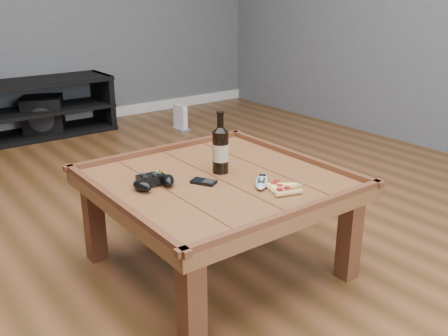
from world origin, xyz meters
TOP-DOWN VIEW (x-y plane):
  - ground at (0.00, 0.00)m, footprint 6.00×6.00m
  - baseboard at (0.00, 2.99)m, footprint 5.00×0.02m
  - coffee_table at (0.00, 0.00)m, footprint 1.03×1.03m
  - media_console at (0.00, 2.75)m, footprint 1.40×0.45m
  - beer_bottle at (0.06, 0.05)m, footprint 0.07×0.07m
  - game_controller at (-0.28, 0.07)m, footprint 0.20×0.14m
  - pizza_slice at (0.13, -0.27)m, footprint 0.18×0.24m
  - smartphone at (-0.08, -0.02)m, footprint 0.10×0.12m
  - remote_control at (0.11, -0.18)m, footprint 0.16×0.16m
  - subwoofer at (0.11, 2.80)m, footprint 0.45×0.45m
  - game_console at (1.17, 2.18)m, footprint 0.11×0.19m

SIDE VIEW (x-z plane):
  - ground at x=0.00m, z-range 0.00..0.00m
  - baseboard at x=0.00m, z-range 0.00..0.10m
  - game_console at x=1.17m, z-range -0.01..0.22m
  - subwoofer at x=0.11m, z-range 0.00..0.34m
  - media_console at x=0.00m, z-range 0.00..0.50m
  - coffee_table at x=0.00m, z-range 0.15..0.63m
  - smartphone at x=-0.08m, z-range 0.45..0.46m
  - pizza_slice at x=0.13m, z-range 0.45..0.47m
  - remote_control at x=0.11m, z-range 0.45..0.48m
  - game_controller at x=-0.28m, z-range 0.45..0.50m
  - beer_bottle at x=0.06m, z-range 0.42..0.71m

